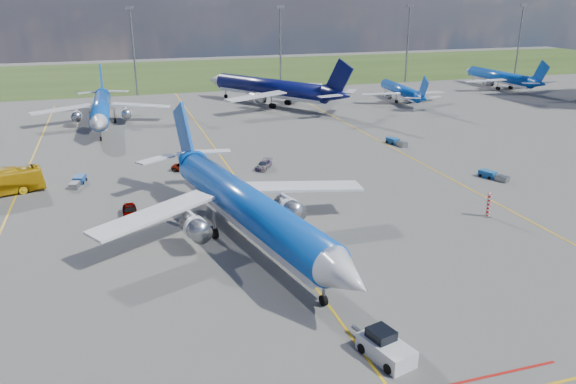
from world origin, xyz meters
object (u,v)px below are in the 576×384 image
object	(u,v)px
bg_jet_n	(271,105)
pushback_tug	(385,347)
service_car_a	(130,211)
bg_jet_nnw	(103,126)
service_car_c	(264,165)
bg_jet_ne	(400,101)
bg_jet_ene	(499,88)
service_car_b	(186,167)
main_airliner	(248,242)
baggage_tug_e	(396,142)
baggage_tug_w	(493,176)
warning_post	(489,205)
baggage_tug_c	(78,181)

from	to	relation	value
bg_jet_n	pushback_tug	world-z (taller)	bg_jet_n
service_car_a	bg_jet_nnw	bearing A→B (deg)	93.12
service_car_a	service_car_c	bearing A→B (deg)	34.30
bg_jet_n	bg_jet_ne	bearing A→B (deg)	138.15
bg_jet_ene	service_car_b	size ratio (longest dim) A/B	8.38
main_airliner	service_car_b	distance (m)	28.50
bg_jet_ne	pushback_tug	size ratio (longest dim) A/B	4.82
main_airliner	bg_jet_n	bearing A→B (deg)	60.64
pushback_tug	bg_jet_nnw	bearing A→B (deg)	87.61
bg_jet_ene	baggage_tug_e	world-z (taller)	bg_jet_ene
bg_jet_nnw	service_car_c	size ratio (longest dim) A/B	9.24
service_car_c	baggage_tug_e	bearing A→B (deg)	49.21
main_airliner	bg_jet_ene	bearing A→B (deg)	29.19
bg_jet_nnw	service_car_b	bearing A→B (deg)	-70.17
service_car_a	service_car_c	world-z (taller)	service_car_a
bg_jet_nnw	service_car_a	bearing A→B (deg)	-85.21
bg_jet_ne	service_car_b	bearing A→B (deg)	41.61
main_airliner	baggage_tug_w	world-z (taller)	main_airliner
bg_jet_ne	main_airliner	distance (m)	91.21
warning_post	baggage_tug_c	size ratio (longest dim) A/B	0.63
bg_jet_n	baggage_tug_w	distance (m)	67.25
baggage_tug_e	bg_jet_n	bearing A→B (deg)	91.70
bg_jet_nnw	bg_jet_ne	world-z (taller)	bg_jet_nnw
main_airliner	service_car_b	size ratio (longest dim) A/B	10.81
main_airliner	baggage_tug_e	size ratio (longest dim) A/B	9.61
service_car_c	baggage_tug_w	world-z (taller)	service_car_c
warning_post	baggage_tug_c	world-z (taller)	warning_post
service_car_a	service_car_c	size ratio (longest dim) A/B	0.99
main_airliner	baggage_tug_c	bearing A→B (deg)	113.26
bg_jet_ne	service_car_b	distance (m)	73.64
pushback_tug	baggage_tug_c	world-z (taller)	pushback_tug
bg_jet_nnw	service_car_b	world-z (taller)	bg_jet_nnw
warning_post	service_car_c	distance (m)	34.40
warning_post	main_airliner	xyz separation A→B (m)	(-29.59, 1.40, -1.50)
bg_jet_ene	pushback_tug	xyz separation A→B (m)	(-88.58, -104.96, 0.84)
bg_jet_n	baggage_tug_e	xyz separation A→B (m)	(11.24, -43.44, 0.48)
bg_jet_nnw	bg_jet_ene	world-z (taller)	bg_jet_nnw
service_car_c	bg_jet_ne	bearing A→B (deg)	77.80
service_car_c	baggage_tug_c	bearing A→B (deg)	-146.68
service_car_a	baggage_tug_e	world-z (taller)	service_car_a
service_car_c	baggage_tug_w	distance (m)	34.17
bg_jet_ene	main_airliner	xyz separation A→B (m)	(-93.49, -81.83, 0.00)
warning_post	bg_jet_ene	bearing A→B (deg)	52.49
warning_post	baggage_tug_e	bearing A→B (deg)	80.86
bg_jet_n	service_car_c	distance (m)	52.83
service_car_c	baggage_tug_c	world-z (taller)	service_car_c
pushback_tug	service_car_b	bearing A→B (deg)	83.51
main_airliner	baggage_tug_e	xyz separation A→B (m)	(35.13, 33.02, 0.48)
service_car_b	baggage_tug_e	xyz separation A→B (m)	(38.20, 4.69, -0.10)
bg_jet_n	bg_jet_ne	size ratio (longest dim) A/B	1.54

